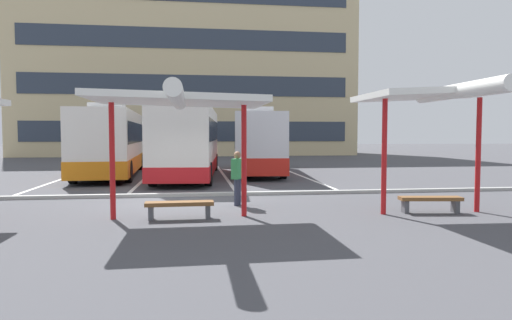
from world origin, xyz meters
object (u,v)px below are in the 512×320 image
object	(u,v)px
bench_3	(430,201)
waiting_shelter_1	(178,102)
coach_bus_2	(257,144)
waiting_shelter_2	(438,97)
coach_bus_0	(112,143)
coach_bus_1	(189,142)
waiting_passenger_0	(237,174)
bench_2	(180,206)

from	to	relation	value
bench_3	waiting_shelter_1	bearing A→B (deg)	-179.42
coach_bus_2	bench_3	world-z (taller)	coach_bus_2
waiting_shelter_2	bench_3	size ratio (longest dim) A/B	2.57
coach_bus_0	waiting_shelter_2	xyz separation A→B (m)	(10.74, -13.26, 1.47)
coach_bus_1	bench_3	distance (m)	13.43
coach_bus_0	waiting_shelter_1	size ratio (longest dim) A/B	2.11
coach_bus_0	waiting_passenger_0	distance (m)	12.28
coach_bus_1	waiting_shelter_1	bearing A→B (deg)	-90.74
coach_bus_0	coach_bus_1	bearing A→B (deg)	-19.45
coach_bus_0	bench_2	bearing A→B (deg)	-73.32
coach_bus_2	bench_3	size ratio (longest dim) A/B	6.05
coach_bus_1	waiting_shelter_2	world-z (taller)	coach_bus_1
coach_bus_1	waiting_passenger_0	size ratio (longest dim) A/B	6.92
waiting_shelter_2	coach_bus_1	bearing A→B (deg)	119.55
coach_bus_0	waiting_shelter_2	distance (m)	17.13
waiting_shelter_1	waiting_shelter_2	xyz separation A→B (m)	(6.86, -0.22, 0.19)
coach_bus_2	coach_bus_1	bearing A→B (deg)	-150.79
waiting_shelter_2	bench_3	bearing A→B (deg)	90.00
coach_bus_0	coach_bus_1	world-z (taller)	coach_bus_1
bench_3	waiting_passenger_0	world-z (taller)	waiting_passenger_0
coach_bus_0	waiting_shelter_2	world-z (taller)	coach_bus_0
coach_bus_0	waiting_passenger_0	bearing A→B (deg)	-62.98
bench_2	waiting_passenger_0	world-z (taller)	waiting_passenger_0
waiting_shelter_1	waiting_passenger_0	distance (m)	3.39
bench_3	waiting_passenger_0	xyz separation A→B (m)	(-5.17, 2.04, 0.62)
waiting_passenger_0	coach_bus_1	bearing A→B (deg)	99.21
coach_bus_0	waiting_passenger_0	xyz separation A→B (m)	(5.57, -10.92, -0.75)
waiting_shelter_2	waiting_passenger_0	world-z (taller)	waiting_shelter_2
coach_bus_0	coach_bus_1	size ratio (longest dim) A/B	0.94
coach_bus_2	waiting_passenger_0	xyz separation A→B (m)	(-2.23, -11.60, -0.70)
coach_bus_1	bench_3	xyz separation A→B (m)	(6.71, -11.54, -1.45)
coach_bus_0	coach_bus_2	xyz separation A→B (m)	(7.80, 0.68, -0.05)
coach_bus_0	waiting_shelter_1	xyz separation A→B (m)	(3.88, -13.04, 1.29)
coach_bus_1	waiting_shelter_2	xyz separation A→B (m)	(6.71, -11.84, 1.40)
waiting_shelter_1	waiting_shelter_2	bearing A→B (deg)	-1.88
coach_bus_2	waiting_shelter_2	distance (m)	14.33
coach_bus_1	waiting_passenger_0	bearing A→B (deg)	-80.79
waiting_shelter_1	bench_2	xyz separation A→B (m)	(-0.00, 0.08, -2.65)
bench_2	waiting_shelter_2	bearing A→B (deg)	-2.57
waiting_shelter_1	bench_2	world-z (taller)	waiting_shelter_1
waiting_passenger_0	bench_2	bearing A→B (deg)	-129.75
coach_bus_1	coach_bus_2	distance (m)	4.32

